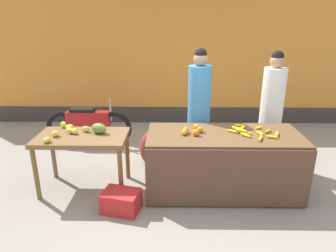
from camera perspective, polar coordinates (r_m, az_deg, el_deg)
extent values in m
plane|color=gray|center=(4.28, 3.32, -11.82)|extent=(24.00, 24.00, 0.00)
cube|color=orange|center=(6.72, 2.57, 12.45)|extent=(9.92, 0.20, 2.81)
cube|color=#3F3833|center=(6.87, 2.44, 2.15)|extent=(9.92, 0.04, 0.36)
cube|color=brown|center=(4.14, 10.37, -6.81)|extent=(2.01, 0.87, 0.83)
cube|color=brown|center=(3.74, 11.44, -9.86)|extent=(2.01, 0.03, 0.77)
cube|color=brown|center=(4.12, -16.14, -2.12)|extent=(1.19, 0.69, 0.06)
cylinder|color=brown|center=(4.22, -23.92, -8.43)|extent=(0.06, 0.06, 0.73)
cylinder|color=brown|center=(3.90, -9.04, -9.23)|extent=(0.06, 0.06, 0.73)
cylinder|color=brown|center=(4.70, -21.07, -5.18)|extent=(0.06, 0.06, 0.73)
cylinder|color=brown|center=(4.41, -7.78, -5.60)|extent=(0.06, 0.06, 0.73)
cylinder|color=yellow|center=(4.09, 20.11, -1.48)|extent=(0.09, 0.16, 0.04)
cylinder|color=yellow|center=(4.05, 17.19, -1.35)|extent=(0.07, 0.13, 0.04)
cylinder|color=gold|center=(4.15, 18.47, -0.99)|extent=(0.12, 0.12, 0.04)
cylinder|color=yellow|center=(4.24, 16.86, -0.35)|extent=(0.12, 0.10, 0.04)
cylinder|color=yellow|center=(4.03, 12.34, -1.00)|extent=(0.14, 0.11, 0.04)
cylinder|color=yellow|center=(3.97, 19.26, -1.99)|extent=(0.13, 0.07, 0.04)
cylinder|color=gold|center=(3.97, 14.74, -1.49)|extent=(0.14, 0.07, 0.04)
cylinder|color=yellow|center=(3.93, 14.60, -1.71)|extent=(0.12, 0.13, 0.04)
cylinder|color=gold|center=(3.86, 17.23, -2.35)|extent=(0.10, 0.16, 0.04)
cylinder|color=gold|center=(4.05, 13.15, -0.49)|extent=(0.14, 0.13, 0.04)
cylinder|color=gold|center=(4.07, 13.87, -0.47)|extent=(0.11, 0.12, 0.04)
cylinder|color=gold|center=(3.99, 13.80, -0.86)|extent=(0.14, 0.09, 0.04)
cylinder|color=yellow|center=(4.17, 13.54, 0.07)|extent=(0.15, 0.06, 0.04)
sphere|color=orange|center=(3.84, 3.08, -1.32)|extent=(0.07, 0.07, 0.07)
sphere|color=orange|center=(3.87, 3.26, -1.07)|extent=(0.08, 0.08, 0.08)
sphere|color=orange|center=(3.84, 5.34, -1.22)|extent=(0.09, 0.09, 0.09)
sphere|color=orange|center=(3.93, 3.44, -0.75)|extent=(0.08, 0.08, 0.08)
sphere|color=orange|center=(4.02, 5.47, -0.26)|extent=(0.09, 0.09, 0.09)
sphere|color=orange|center=(3.95, 6.17, -0.68)|extent=(0.08, 0.08, 0.08)
ellipsoid|color=yellow|center=(4.47, -19.34, 0.25)|extent=(0.09, 0.10, 0.09)
ellipsoid|color=gold|center=(4.29, -18.31, -0.56)|extent=(0.09, 0.11, 0.07)
ellipsoid|color=gold|center=(4.17, -20.80, -1.37)|extent=(0.09, 0.10, 0.08)
ellipsoid|color=yellow|center=(4.16, -20.66, -1.37)|extent=(0.10, 0.12, 0.08)
ellipsoid|color=yellow|center=(4.00, -22.14, -2.49)|extent=(0.11, 0.13, 0.07)
ellipsoid|color=yellow|center=(4.20, -18.12, -0.90)|extent=(0.11, 0.08, 0.08)
ellipsoid|color=#D3C84B|center=(4.20, -15.41, -0.57)|extent=(0.12, 0.09, 0.08)
ellipsoid|color=#E1D54C|center=(4.36, -18.30, -0.18)|extent=(0.13, 0.12, 0.08)
ellipsoid|color=#D5D14B|center=(4.17, -17.41, -0.95)|extent=(0.10, 0.11, 0.08)
ellipsoid|color=olive|center=(4.10, -13.04, -0.43)|extent=(0.26, 0.21, 0.14)
cylinder|color=#33333D|center=(4.74, 5.67, -3.73)|extent=(0.29, 0.29, 0.72)
cylinder|color=#3F8CCC|center=(4.49, 6.01, 5.76)|extent=(0.34, 0.34, 0.89)
sphere|color=tan|center=(4.39, 6.26, 12.58)|extent=(0.21, 0.21, 0.21)
sphere|color=black|center=(4.39, 6.30, 13.46)|extent=(0.18, 0.18, 0.18)
cylinder|color=#33333D|center=(5.05, 18.41, -3.33)|extent=(0.29, 0.29, 0.71)
cylinder|color=white|center=(4.81, 19.39, 5.32)|extent=(0.34, 0.34, 0.86)
sphere|color=tan|center=(4.72, 20.11, 11.50)|extent=(0.21, 0.21, 0.21)
sphere|color=black|center=(4.71, 20.21, 12.32)|extent=(0.18, 0.18, 0.18)
torus|color=black|center=(5.67, -10.22, -0.40)|extent=(0.65, 0.09, 0.65)
torus|color=black|center=(5.93, -19.26, -0.33)|extent=(0.65, 0.09, 0.65)
cube|color=#A51919|center=(5.73, -14.99, 1.33)|extent=(0.80, 0.18, 0.28)
cube|color=black|center=(5.71, -16.10, 2.86)|extent=(0.44, 0.16, 0.08)
cylinder|color=gray|center=(5.57, -10.93, 2.99)|extent=(0.04, 0.04, 0.40)
cube|color=red|center=(3.82, -8.95, -14.01)|extent=(0.50, 0.41, 0.26)
ellipsoid|color=maroon|center=(4.86, -3.39, -4.19)|extent=(0.47, 0.47, 0.55)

